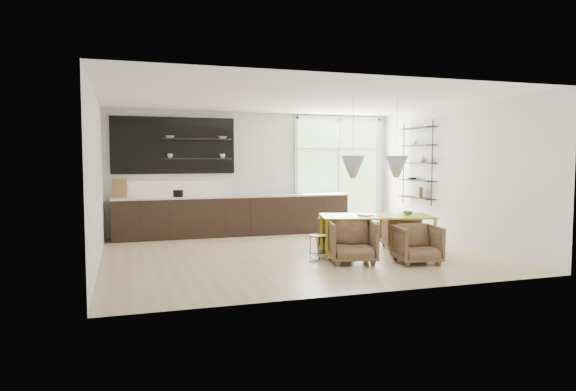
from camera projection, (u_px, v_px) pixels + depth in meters
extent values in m
cube|color=#CBB189|center=(295.00, 254.00, 9.72)|extent=(7.00, 6.00, 0.01)
cube|color=silver|center=(256.00, 173.00, 12.47)|extent=(7.00, 0.02, 2.90)
cube|color=silver|center=(97.00, 180.00, 8.55)|extent=(0.02, 6.00, 2.90)
cube|color=silver|center=(454.00, 176.00, 10.69)|extent=(0.02, 6.00, 2.90)
cube|color=white|center=(295.00, 99.00, 9.51)|extent=(7.00, 6.00, 0.01)
cube|color=#B2D1A5|center=(338.00, 172.00, 13.10)|extent=(2.20, 0.02, 2.70)
cube|color=silver|center=(338.00, 172.00, 13.07)|extent=(2.30, 0.08, 2.80)
cone|color=#ADB6BA|center=(353.00, 167.00, 9.42)|extent=(0.44, 0.44, 0.42)
cone|color=#ADB6BA|center=(396.00, 167.00, 9.70)|extent=(0.44, 0.44, 0.42)
cylinder|color=black|center=(353.00, 123.00, 9.36)|extent=(0.01, 0.01, 0.89)
cylinder|color=black|center=(397.00, 124.00, 9.64)|extent=(0.01, 0.01, 0.89)
cube|color=black|center=(235.00, 216.00, 12.04)|extent=(5.50, 0.65, 0.90)
cube|color=beige|center=(235.00, 196.00, 12.00)|extent=(5.54, 0.69, 0.04)
cube|color=silver|center=(232.00, 184.00, 12.29)|extent=(5.50, 0.02, 0.55)
cube|color=black|center=(174.00, 146.00, 11.78)|extent=(2.80, 0.06, 1.30)
cube|color=black|center=(196.00, 139.00, 11.79)|extent=(1.60, 0.28, 0.03)
cube|color=black|center=(197.00, 159.00, 11.83)|extent=(1.60, 0.28, 0.03)
cube|color=#966C42|center=(120.00, 188.00, 11.43)|extent=(0.30, 0.10, 0.42)
cylinder|color=silver|center=(270.00, 187.00, 12.36)|extent=(0.02, 0.02, 0.40)
imported|color=white|center=(170.00, 137.00, 11.61)|extent=(0.22, 0.22, 0.05)
imported|color=white|center=(222.00, 138.00, 11.97)|extent=(0.22, 0.22, 0.05)
imported|color=white|center=(170.00, 156.00, 11.64)|extent=(0.12, 0.12, 0.10)
imported|color=white|center=(222.00, 156.00, 12.01)|extent=(0.12, 0.12, 0.10)
cylinder|color=black|center=(178.00, 194.00, 11.54)|extent=(0.23, 0.23, 0.14)
cube|color=black|center=(432.00, 163.00, 11.20)|extent=(0.02, 0.02, 1.90)
cube|color=black|center=(403.00, 163.00, 12.34)|extent=(0.02, 0.02, 1.90)
cube|color=black|center=(416.00, 198.00, 11.83)|extent=(0.26, 1.20, 0.02)
cube|color=black|center=(417.00, 180.00, 11.80)|extent=(0.26, 1.20, 0.02)
cube|color=black|center=(417.00, 163.00, 11.77)|extent=(0.26, 1.20, 0.02)
cube|color=black|center=(417.00, 146.00, 11.74)|extent=(0.26, 1.20, 0.03)
cube|color=black|center=(418.00, 128.00, 11.71)|extent=(0.26, 1.20, 0.03)
imported|color=white|center=(423.00, 158.00, 11.52)|extent=(0.18, 0.18, 0.19)
imported|color=#333338|center=(412.00, 178.00, 11.98)|extent=(0.22, 0.22, 0.05)
imported|color=white|center=(415.00, 143.00, 11.83)|extent=(0.10, 0.10, 0.09)
cube|color=#966C42|center=(419.00, 192.00, 11.72)|extent=(0.10, 0.18, 0.24)
cube|color=#B0AB1D|center=(376.00, 216.00, 9.55)|extent=(2.22, 1.42, 0.03)
cube|color=#B0AB1D|center=(327.00, 240.00, 9.11)|extent=(0.06, 0.06, 0.72)
cube|color=#B0AB1D|center=(321.00, 233.00, 9.94)|extent=(0.06, 0.06, 0.72)
cube|color=#B0AB1D|center=(435.00, 239.00, 9.22)|extent=(0.06, 0.06, 0.72)
cube|color=#B0AB1D|center=(421.00, 232.00, 10.04)|extent=(0.06, 0.06, 0.72)
imported|color=brown|center=(336.00, 232.00, 10.34)|extent=(0.94, 0.95, 0.66)
imported|color=brown|center=(400.00, 232.00, 10.33)|extent=(0.82, 0.84, 0.64)
imported|color=brown|center=(352.00, 242.00, 8.87)|extent=(0.97, 0.98, 0.73)
imported|color=brown|center=(417.00, 244.00, 8.83)|extent=(0.81, 0.83, 0.67)
cylinder|color=black|center=(318.00, 236.00, 9.25)|extent=(0.31, 0.31, 0.02)
cylinder|color=black|center=(318.00, 252.00, 9.27)|extent=(0.33, 0.33, 0.01)
cylinder|color=black|center=(326.00, 247.00, 9.25)|extent=(0.01, 0.01, 0.41)
cylinder|color=black|center=(319.00, 246.00, 9.41)|extent=(0.01, 0.01, 0.41)
cylinder|color=black|center=(310.00, 247.00, 9.28)|extent=(0.01, 0.01, 0.41)
cylinder|color=black|center=(318.00, 249.00, 9.12)|extent=(0.01, 0.01, 0.41)
imported|color=white|center=(359.00, 215.00, 9.48)|extent=(0.30, 0.36, 0.03)
imported|color=#4B824A|center=(408.00, 213.00, 9.72)|extent=(0.23, 0.23, 0.06)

